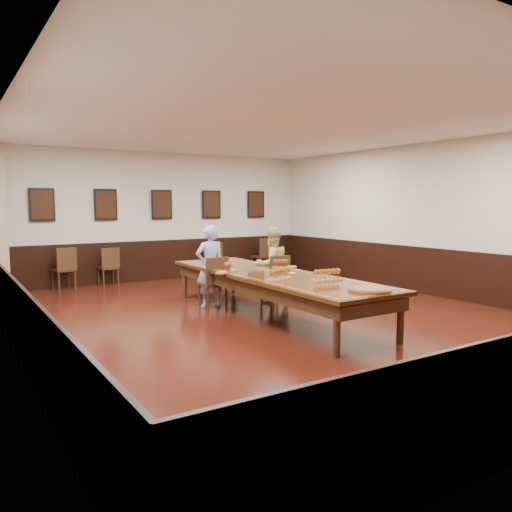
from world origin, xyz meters
TOP-DOWN VIEW (x-y plane):
  - floor at (0.00, 0.00)m, footprint 8.00×10.00m
  - ceiling at (0.00, 0.00)m, footprint 8.00×10.00m
  - wall_back at (0.00, 5.01)m, footprint 8.00×0.02m
  - wall_left at (-4.01, 0.00)m, footprint 0.02×10.00m
  - wall_right at (4.01, 0.00)m, footprint 0.02×10.00m
  - chair_man at (-0.53, 1.17)m, footprint 0.46×0.50m
  - chair_woman at (0.69, 0.92)m, footprint 0.46×0.50m
  - spare_chair_a at (-2.44, 4.75)m, footprint 0.53×0.56m
  - spare_chair_b at (-1.44, 4.76)m, footprint 0.44×0.48m
  - spare_chair_c at (1.26, 4.71)m, footprint 0.49×0.52m
  - spare_chair_d at (2.79, 4.65)m, footprint 0.51×0.54m
  - person_man at (-0.52, 1.28)m, footprint 0.57×0.38m
  - person_woman at (0.70, 1.02)m, footprint 0.76×0.60m
  - pink_phone at (0.60, 0.07)m, footprint 0.08×0.14m
  - wainscoting at (0.00, 0.00)m, footprint 8.00×10.00m
  - conference_table at (0.00, 0.00)m, footprint 1.40×5.00m
  - posters at (0.00, 4.94)m, footprint 6.14×0.04m
  - flight_a at (-0.58, 0.49)m, footprint 0.49×0.36m
  - flight_b at (0.56, 0.47)m, footprint 0.45×0.28m
  - flight_c at (-0.30, -0.65)m, footprint 0.51×0.31m
  - flight_d at (0.25, -1.15)m, footprint 0.51×0.21m
  - red_plate_grp at (0.23, -0.27)m, footprint 0.18×0.18m
  - carved_platter at (0.14, -2.16)m, footprint 0.68×0.68m

SIDE VIEW (x-z plane):
  - floor at x=0.00m, z-range -0.02..0.00m
  - spare_chair_b at x=-1.44m, z-range 0.00..0.90m
  - spare_chair_c at x=1.26m, z-range 0.00..0.91m
  - chair_woman at x=0.69m, z-range 0.00..0.95m
  - spare_chair_a at x=-2.44m, z-range 0.00..0.95m
  - chair_man at x=-0.53m, z-range 0.00..0.96m
  - spare_chair_d at x=2.79m, z-range 0.00..0.97m
  - wainscoting at x=0.00m, z-range 0.00..1.00m
  - conference_table at x=0.00m, z-range 0.23..0.99m
  - person_woman at x=0.70m, z-range 0.00..1.48m
  - pink_phone at x=0.60m, z-range 0.75..0.76m
  - red_plate_grp at x=0.23m, z-range 0.75..0.77m
  - person_man at x=-0.52m, z-range 0.00..1.53m
  - carved_platter at x=0.14m, z-range 0.75..0.80m
  - flight_b at x=0.56m, z-range 0.74..0.91m
  - flight_a at x=-0.58m, z-range 0.74..0.92m
  - flight_c at x=-0.30m, z-range 0.74..0.93m
  - flight_d at x=0.25m, z-range 0.74..0.93m
  - wall_back at x=0.00m, z-range 0.00..3.20m
  - wall_left at x=-4.01m, z-range 0.00..3.20m
  - wall_right at x=4.01m, z-range 0.00..3.20m
  - posters at x=0.00m, z-range 1.53..2.27m
  - ceiling at x=0.00m, z-range 3.20..3.22m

